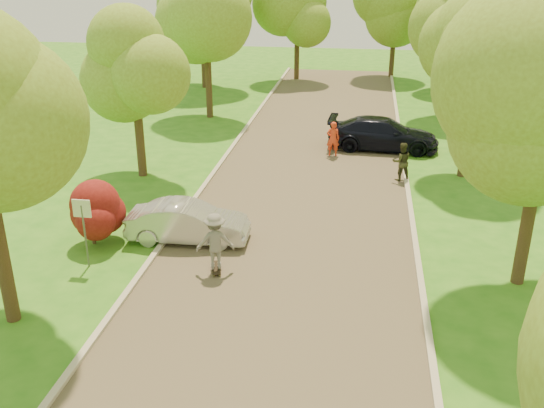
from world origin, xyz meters
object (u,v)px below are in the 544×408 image
Objects in this scene: silver_sedan at (188,222)px; dark_sedan at (383,134)px; longboard at (216,268)px; street_sign at (83,219)px; person_striped at (333,139)px; person_olive at (401,162)px; skateboarder at (215,241)px.

dark_sedan reaches higher than silver_sedan.
dark_sedan is at bearing -32.59° from silver_sedan.
silver_sedan is at bearing -70.15° from longboard.
street_sign is at bearing 149.11° from dark_sedan.
silver_sedan is 2.42× the size of person_striped.
longboard is 10.47m from person_olive.
dark_sedan is at bearing 56.14° from street_sign.
skateboarder is (-0.00, 0.00, 0.88)m from longboard.
person_olive is (9.60, 9.04, -0.75)m from street_sign.
person_striped is (6.61, 11.88, -0.75)m from street_sign.
dark_sedan is 13.94m from longboard.
longboard is (1.37, -1.87, -0.56)m from silver_sedan.
street_sign is at bearing 31.27° from person_olive.
person_olive is at bearing 43.28° from street_sign.
person_striped reaches higher than silver_sedan.
skateboarder is at bearing 4.53° from street_sign.
skateboarder is (1.37, -1.87, 0.33)m from silver_sedan.
street_sign is 1.33× the size of person_striped.
skateboarder is 1.06× the size of person_striped.
street_sign is 4.15m from longboard.
dark_sedan is at bearing -127.61° from skateboarder.
longboard is 0.53× the size of skateboarder.
dark_sedan is at bearing -92.88° from person_olive.
person_olive reaches higher than longboard.
person_olive is (0.68, -4.25, 0.05)m from dark_sedan.
street_sign reaches higher than longboard.
person_striped is at bearing 124.42° from dark_sedan.
street_sign is 0.55× the size of silver_sedan.
person_olive is at bearing -139.63° from longboard.
person_striped is at bearing -25.54° from silver_sedan.
dark_sedan is 3.02× the size of skateboarder.
longboard is 0.57× the size of person_olive.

